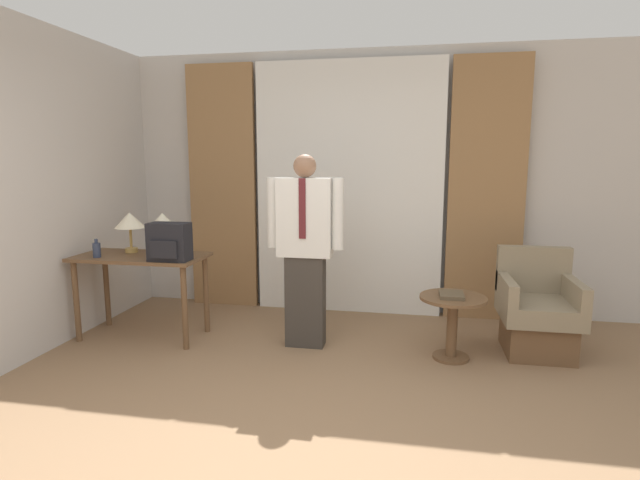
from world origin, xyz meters
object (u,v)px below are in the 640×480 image
backpack (169,242)px  table_lamp_right (163,222)px  armchair (537,314)px  book (451,295)px  bottle_near_edge (97,250)px  side_table (452,316)px  person (305,245)px  table_lamp_left (130,222)px  desk (141,268)px

backpack → table_lamp_right: bearing=125.5°
armchair → book: (-0.72, -0.29, 0.21)m
bottle_near_edge → side_table: bottle_near_edge is taller
side_table → person: bearing=176.5°
table_lamp_left → side_table: size_ratio=0.69×
desk → backpack: backpack is taller
bottle_near_edge → backpack: 0.70m
table_lamp_left → table_lamp_right: 0.32m
table_lamp_left → backpack: size_ratio=1.08×
person → side_table: person is taller
table_lamp_left → person: (1.65, -0.06, -0.15)m
backpack → person: size_ratio=0.21×
bottle_near_edge → table_lamp_left: bearing=60.1°
bottle_near_edge → person: person is taller
desk → table_lamp_right: table_lamp_right is taller
side_table → bottle_near_edge: bearing=-177.4°
table_lamp_left → side_table: (2.87, -0.14, -0.68)m
table_lamp_left → bottle_near_edge: table_lamp_left is taller
side_table → book: bearing=-135.5°
table_lamp_right → side_table: size_ratio=0.69×
side_table → table_lamp_right: bearing=176.9°
backpack → armchair: backpack is taller
book → armchair: bearing=22.2°
bottle_near_edge → backpack: size_ratio=0.48×
person → armchair: bearing=6.0°
table_lamp_left → table_lamp_right: (0.32, 0.00, 0.00)m
person → book: size_ratio=7.09×
backpack → person: bearing=11.5°
desk → table_lamp_right: (0.16, 0.13, 0.40)m
table_lamp_right → book: table_lamp_right is taller
armchair → person: bearing=-174.0°
desk → backpack: 0.49m
armchair → side_table: size_ratio=1.62×
bottle_near_edge → armchair: bearing=6.4°
table_lamp_left → side_table: table_lamp_left is taller
table_lamp_left → armchair: table_lamp_left is taller
person → backpack: bearing=-168.5°
table_lamp_right → bottle_near_edge: table_lamp_right is taller
person → book: person is taller
bottle_near_edge → person: (1.81, 0.22, 0.07)m
desk → table_lamp_right: size_ratio=3.10×
table_lamp_right → side_table: (2.55, -0.14, -0.68)m
desk → bottle_near_edge: (-0.32, -0.15, 0.18)m
backpack → armchair: bearing=8.1°
table_lamp_right → person: 1.34m
table_lamp_left → table_lamp_right: same height
desk → table_lamp_left: bearing=142.2°
table_lamp_left → person: person is taller
armchair → side_table: 0.76m
bottle_near_edge → person: size_ratio=0.10×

